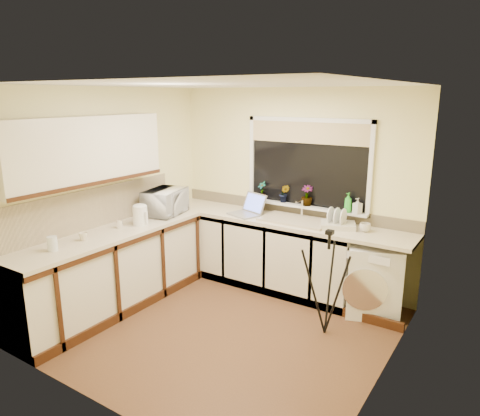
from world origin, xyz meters
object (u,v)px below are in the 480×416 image
washing_machine (373,279)px  steel_jar (120,224)px  plant_a (262,190)px  plant_b (284,194)px  plant_c (307,196)px  cup_left (83,237)px  dish_rack (338,225)px  glass_jug (52,244)px  tripod (327,283)px  soap_bottle_clear (357,206)px  cup_back (365,227)px  kettle (140,216)px  soap_bottle_green (348,203)px  laptop (249,209)px  microwave (165,202)px

washing_machine → steel_jar: bearing=-172.7°
plant_a → plant_b: (0.32, 0.01, -0.00)m
plant_c → cup_left: size_ratio=2.73×
dish_rack → cup_left: size_ratio=4.20×
glass_jug → plant_c: bearing=57.8°
tripod → glass_jug: size_ratio=7.74×
glass_jug → soap_bottle_clear: bearing=48.0°
soap_bottle_clear → cup_back: bearing=-46.6°
plant_a → cup_back: 1.45m
steel_jar → plant_b: 2.02m
washing_machine → plant_c: size_ratio=3.18×
steel_jar → tripod: bearing=15.2°
kettle → soap_bottle_clear: bearing=32.0°
glass_jug → plant_c: (1.53, 2.44, 0.20)m
glass_jug → soap_bottle_clear: soap_bottle_clear is taller
tripod → plant_a: (-1.31, 0.94, 0.62)m
plant_a → soap_bottle_green: (1.16, -0.03, -0.00)m
dish_rack → cup_left: bearing=-160.0°
tripod → glass_jug: (-2.22, -1.49, 0.42)m
laptop → cup_back: 1.46m
washing_machine → dish_rack: size_ratio=2.07×
dish_rack → soap_bottle_green: size_ratio=1.68×
washing_machine → laptop: bearing=160.5°
plant_b → soap_bottle_clear: (0.95, -0.03, -0.02)m
plant_c → soap_bottle_green: plant_c is taller
kettle → washing_machine: bearing=24.7°
laptop → kettle: 1.34m
soap_bottle_clear → cup_left: soap_bottle_clear is taller
steel_jar → cup_back: bearing=30.2°
glass_jug → soap_bottle_green: 3.17m
steel_jar → plant_c: size_ratio=0.41×
plant_a → plant_c: plant_c is taller
microwave → soap_bottle_green: size_ratio=2.49×
cup_back → laptop: bearing=-176.9°
microwave → plant_c: 1.76m
plant_a → cup_left: plant_a is taller
washing_machine → tripod: size_ratio=0.72×
washing_machine → cup_back: 0.57m
plant_a → soap_bottle_green: bearing=-1.5°
washing_machine → soap_bottle_green: (-0.41, 0.20, 0.77)m
washing_machine → steel_jar: 2.89m
plant_a → cup_left: (-0.92, -2.07, -0.22)m
laptop → plant_c: bearing=39.5°
kettle → soap_bottle_clear: 2.49m
washing_machine → soap_bottle_clear: size_ratio=4.46×
dish_rack → plant_a: bearing=147.4°
washing_machine → plant_a: bearing=151.1°
steel_jar → soap_bottle_clear: (2.21, 1.54, 0.19)m
plant_b → steel_jar: bearing=-129.0°
cup_back → plant_a: bearing=172.7°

